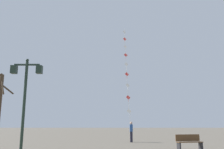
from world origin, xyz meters
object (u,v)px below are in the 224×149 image
twin_lantern_lamp_post (25,87)px  park_bench (189,142)px  kite_train (126,69)px  kite_flyer (131,131)px

twin_lantern_lamp_post → park_bench: twin_lantern_lamp_post is taller
kite_train → kite_flyer: kite_train is taller
twin_lantern_lamp_post → park_bench: (8.89, 3.31, -2.83)m
kite_flyer → twin_lantern_lamp_post: bearing=148.7°
park_bench → kite_flyer: bearing=103.2°
twin_lantern_lamp_post → kite_train: (5.98, 16.12, 4.62)m
kite_flyer → park_bench: bearing=-153.3°
kite_train → park_bench: bearing=-77.2°
twin_lantern_lamp_post → kite_flyer: size_ratio=2.76×
twin_lantern_lamp_post → kite_flyer: (5.90, 9.45, -2.38)m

